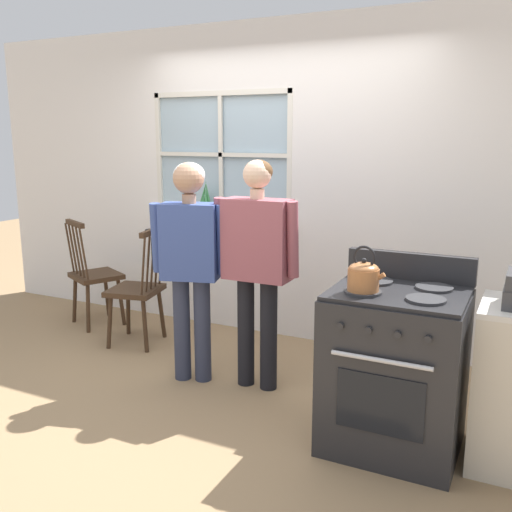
# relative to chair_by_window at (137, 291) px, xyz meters

# --- Properties ---
(ground_plane) EXTENTS (16.00, 16.00, 0.00)m
(ground_plane) POSITION_rel_chair_by_window_xyz_m (1.02, -0.64, -0.47)
(ground_plane) COLOR #937551
(wall_back) EXTENTS (6.40, 0.16, 2.70)m
(wall_back) POSITION_rel_chair_by_window_xyz_m (1.06, 0.76, 0.87)
(wall_back) COLOR white
(wall_back) RESTS_ON ground_plane
(chair_by_window) EXTENTS (0.48, 0.49, 1.00)m
(chair_by_window) POSITION_rel_chair_by_window_xyz_m (0.00, 0.00, 0.00)
(chair_by_window) COLOR #3D2819
(chair_by_window) RESTS_ON ground_plane
(chair_near_wall) EXTENTS (0.55, 0.55, 1.00)m
(chair_near_wall) POSITION_rel_chair_by_window_xyz_m (-0.68, 0.23, 0.00)
(chair_near_wall) COLOR #3D2819
(chair_near_wall) RESTS_ON ground_plane
(person_elderly_left) EXTENTS (0.56, 0.31, 1.58)m
(person_elderly_left) POSITION_rel_chair_by_window_xyz_m (0.82, -0.42, 0.50)
(person_elderly_left) COLOR #2D3347
(person_elderly_left) RESTS_ON ground_plane
(person_teen_center) EXTENTS (0.61, 0.22, 1.60)m
(person_teen_center) POSITION_rel_chair_by_window_xyz_m (1.29, -0.32, 0.50)
(person_teen_center) COLOR black
(person_teen_center) RESTS_ON ground_plane
(stove) EXTENTS (0.74, 0.68, 1.08)m
(stove) POSITION_rel_chair_by_window_xyz_m (2.34, -0.69, 0.01)
(stove) COLOR #232326
(stove) RESTS_ON ground_plane
(kettle) EXTENTS (0.21, 0.17, 0.25)m
(kettle) POSITION_rel_chair_by_window_xyz_m (2.17, -0.82, 0.56)
(kettle) COLOR #A86638
(kettle) RESTS_ON stove
(potted_plant) EXTENTS (0.13, 0.13, 0.32)m
(potted_plant) POSITION_rel_chair_by_window_xyz_m (0.28, 0.67, 0.68)
(potted_plant) COLOR #42474C
(potted_plant) RESTS_ON wall_back
(handbag) EXTENTS (0.22, 0.23, 0.31)m
(handbag) POSITION_rel_chair_by_window_xyz_m (0.23, 0.05, 0.36)
(handbag) COLOR black
(handbag) RESTS_ON chair_by_window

